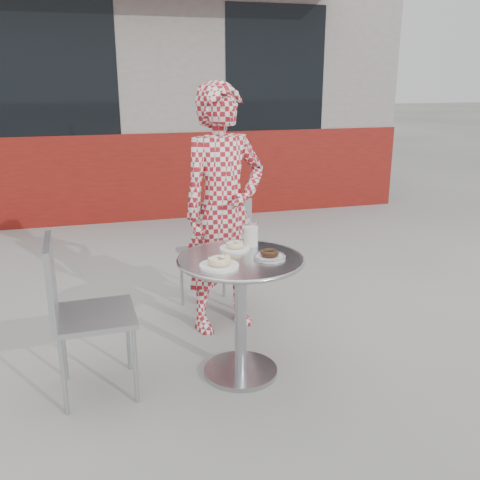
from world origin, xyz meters
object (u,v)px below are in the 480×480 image
object	(u,v)px
chair_far	(214,276)
plate_far	(235,246)
plate_near	(220,263)
bistro_table	(241,287)
plate_checker	(269,255)
milk_cup	(251,235)
seated_person	(224,211)
chair_left	(95,346)

from	to	relation	value
chair_far	plate_far	xyz separation A→B (m)	(-0.05, -0.73, 0.44)
chair_far	plate_near	bearing A→B (deg)	66.85
bistro_table	plate_far	bearing A→B (deg)	86.67
plate_near	bistro_table	bearing A→B (deg)	36.71
chair_far	plate_checker	size ratio (longest dim) A/B	4.86
chair_far	milk_cup	bearing A→B (deg)	82.83
chair_far	plate_near	world-z (taller)	chair_far
plate_checker	plate_far	bearing A→B (deg)	125.31
plate_near	plate_checker	bearing A→B (deg)	12.08
bistro_table	plate_checker	size ratio (longest dim) A/B	4.00
plate_far	milk_cup	size ratio (longest dim) A/B	1.24
chair_far	plate_checker	bearing A→B (deg)	83.63
chair_far	seated_person	xyz separation A→B (m)	(0.01, -0.25, 0.53)
bistro_table	plate_far	distance (m)	0.24
chair_left	seated_person	size ratio (longest dim) A/B	0.53
bistro_table	seated_person	xyz separation A→B (m)	(0.07, 0.63, 0.27)
seated_person	plate_checker	xyz separation A→B (m)	(0.08, -0.67, -0.09)
chair_left	plate_far	bearing A→B (deg)	-83.67
chair_left	milk_cup	distance (m)	1.02
chair_left	plate_far	distance (m)	0.91
chair_left	bistro_table	bearing A→B (deg)	-94.60
chair_far	seated_person	size ratio (longest dim) A/B	0.53
chair_far	plate_checker	world-z (taller)	chair_far
bistro_table	chair_far	size ratio (longest dim) A/B	0.82
chair_left	plate_checker	xyz separation A→B (m)	(0.92, -0.08, 0.44)
bistro_table	plate_near	xyz separation A→B (m)	(-0.14, -0.10, 0.19)
chair_left	plate_near	world-z (taller)	chair_left
bistro_table	chair_left	world-z (taller)	chair_left
chair_left	plate_near	bearing A→B (deg)	-104.41
bistro_table	milk_cup	size ratio (longest dim) A/B	5.09
chair_far	plate_near	size ratio (longest dim) A/B	4.20
chair_left	plate_near	xyz separation A→B (m)	(0.64, -0.14, 0.45)
seated_person	plate_checker	world-z (taller)	seated_person
chair_far	milk_cup	distance (m)	0.85
bistro_table	seated_person	bearing A→B (deg)	83.91
seated_person	plate_checker	size ratio (longest dim) A/B	9.20
plate_checker	milk_cup	world-z (taller)	milk_cup
plate_far	milk_cup	bearing A→B (deg)	19.11
milk_cup	plate_far	bearing A→B (deg)	-160.89
bistro_table	plate_far	xyz separation A→B (m)	(0.01, 0.15, 0.18)
bistro_table	plate_near	world-z (taller)	plate_near
plate_near	seated_person	bearing A→B (deg)	74.23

